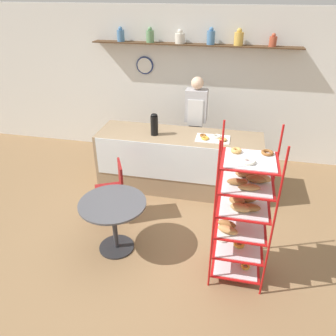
# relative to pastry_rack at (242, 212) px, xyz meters

# --- Properties ---
(ground_plane) EXTENTS (14.00, 14.00, 0.00)m
(ground_plane) POSITION_rel_pastry_rack_xyz_m (-1.00, 0.47, -0.89)
(ground_plane) COLOR olive
(back_wall) EXTENTS (10.00, 0.30, 2.70)m
(back_wall) POSITION_rel_pastry_rack_xyz_m (-1.00, 3.11, 0.48)
(back_wall) COLOR white
(back_wall) RESTS_ON ground_plane
(display_counter) EXTENTS (2.57, 0.77, 0.94)m
(display_counter) POSITION_rel_pastry_rack_xyz_m (-1.00, 1.73, -0.42)
(display_counter) COLOR #937A5B
(display_counter) RESTS_ON ground_plane
(pastry_rack) EXTENTS (0.59, 0.52, 1.80)m
(pastry_rack) POSITION_rel_pastry_rack_xyz_m (0.00, 0.00, 0.00)
(pastry_rack) COLOR #B71414
(pastry_rack) RESTS_ON ground_plane
(person_worker) EXTENTS (0.36, 0.23, 1.69)m
(person_worker) POSITION_rel_pastry_rack_xyz_m (-0.83, 2.39, 0.04)
(person_worker) COLOR #282833
(person_worker) RESTS_ON ground_plane
(cafe_table) EXTENTS (0.81, 0.81, 0.71)m
(cafe_table) POSITION_rel_pastry_rack_xyz_m (-1.51, 0.11, -0.35)
(cafe_table) COLOR #262628
(cafe_table) RESTS_ON ground_plane
(cafe_chair) EXTENTS (0.51, 0.51, 0.87)m
(cafe_chair) POSITION_rel_pastry_rack_xyz_m (-1.72, 0.74, -0.36)
(cafe_chair) COLOR black
(cafe_chair) RESTS_ON ground_plane
(coffee_carafe) EXTENTS (0.11, 0.11, 0.34)m
(coffee_carafe) POSITION_rel_pastry_rack_xyz_m (-1.37, 1.65, 0.22)
(coffee_carafe) COLOR black
(coffee_carafe) RESTS_ON display_counter
(donut_tray_counter) EXTENTS (0.51, 0.33, 0.05)m
(donut_tray_counter) POSITION_rel_pastry_rack_xyz_m (-0.47, 1.68, 0.07)
(donut_tray_counter) COLOR white
(donut_tray_counter) RESTS_ON display_counter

